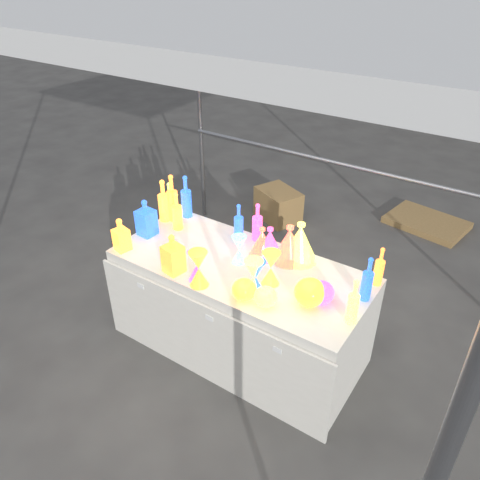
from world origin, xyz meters
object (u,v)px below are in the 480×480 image
Objects in this scene: decanter_0 at (121,234)px; hourglass_0 at (199,269)px; cardboard_box_closed at (278,205)px; bottle_0 at (164,200)px; globe_0 at (244,290)px; display_table at (239,307)px; lampshade_0 at (289,243)px.

decanter_0 is 0.72m from hourglass_0.
hourglass_0 is (0.66, -2.22, 0.70)m from cardboard_box_closed.
bottle_0 is 2.25× the size of globe_0.
bottle_0 reaches higher than display_table.
cardboard_box_closed is at bearing 109.15° from lampshade_0.
cardboard_box_closed is 1.89× the size of decanter_0.
lampshade_0 is (1.10, 0.05, -0.04)m from bottle_0.
hourglass_0 is 0.92× the size of lampshade_0.
bottle_0 reaches higher than cardboard_box_closed.
decanter_0 is at bearing 178.16° from hourglass_0.
bottle_0 is at bearing 156.01° from globe_0.
display_table is 5.27× the size of bottle_0.
display_table is 6.74× the size of lampshade_0.
cardboard_box_closed is 1.37× the size of bottle_0.
globe_0 is (1.07, -0.48, -0.11)m from bottle_0.
display_table is at bearing -43.87° from cardboard_box_closed.
cardboard_box_closed is 1.90× the size of hourglass_0.
hourglass_0 is 0.66m from lampshade_0.
display_table is at bearing 74.20° from hourglass_0.
decanter_0 reaches higher than display_table.
lampshade_0 is (1.00, -1.65, 0.71)m from cardboard_box_closed.
cardboard_box_closed is at bearing 101.41° from decanter_0.
hourglass_0 is at bearing 11.11° from decanter_0.
bottle_0 is at bearing -68.83° from cardboard_box_closed.
hourglass_0 is 1.63× the size of globe_0.
display_table is 11.87× the size of globe_0.
decanter_0 is 1.63× the size of globe_0.
decanter_0 is 1.00× the size of hourglass_0.
display_table is 1.03m from bottle_0.
hourglass_0 is at bearing -48.97° from cardboard_box_closed.
bottle_0 is (-0.85, 0.20, 0.55)m from display_table.
lampshade_0 is at bearing -34.29° from cardboard_box_closed.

